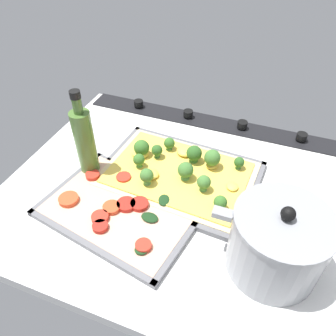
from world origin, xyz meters
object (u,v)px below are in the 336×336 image
Objects in this scene: baking_tray_back at (122,209)px; veggie_pizza_back at (120,207)px; broccoli_pizza at (178,170)px; baking_tray_front at (178,177)px; oil_bottle at (85,142)px; cooking_pot at (277,243)px.

veggie_pizza_back reaches higher than baking_tray_back.
broccoli_pizza is 0.99× the size of baking_tray_back.
baking_tray_front is 16.36cm from veggie_pizza_back.
oil_bottle reaches higher than baking_tray_back.
oil_bottle is at bearing 16.91° from broccoli_pizza.
oil_bottle reaches higher than broccoli_pizza.
oil_bottle is (12.32, -8.49, 8.05)cm from veggie_pizza_back.
veggie_pizza_back is at bearing 34.96° from baking_tray_back.
cooking_pot reaches higher than broccoli_pizza.
cooking_pot is (-23.78, 15.98, 6.36)cm from baking_tray_front.
broccoli_pizza is 1.62× the size of oil_bottle.
broccoli_pizza is (0.20, -0.49, 1.67)cm from baking_tray_front.
broccoli_pizza is at bearing -163.09° from oil_bottle.
cooking_pot is at bearing 145.52° from broccoli_pizza.
baking_tray_front is at bearing -119.93° from veggie_pizza_back.
broccoli_pizza is at bearing -68.11° from baking_tray_front.
baking_tray_back is 17.44cm from oil_bottle.
veggie_pizza_back is (7.96, 14.65, -0.90)cm from broccoli_pizza.
veggie_pizza_back is 1.40× the size of cooking_pot.
baking_tray_front is 1.62× the size of cooking_pot.
oil_bottle is (44.26, -10.30, 2.46)cm from cooking_pot.
baking_tray_front is 1.16× the size of veggie_pizza_back.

